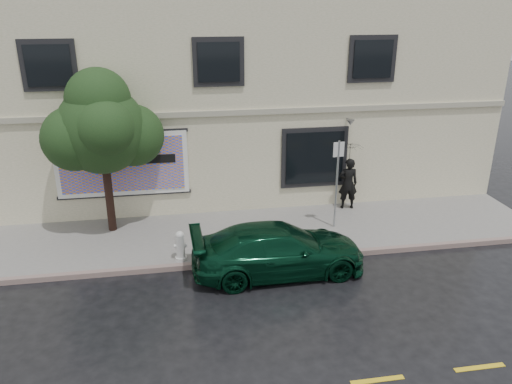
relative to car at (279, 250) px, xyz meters
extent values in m
plane|color=black|center=(-1.12, -0.93, -0.68)|extent=(90.00, 90.00, 0.00)
cube|color=gray|center=(-1.12, 2.32, -0.61)|extent=(20.00, 3.50, 0.15)
cube|color=slate|center=(-1.12, 0.57, -0.61)|extent=(20.00, 0.18, 0.16)
cube|color=beige|center=(-1.12, 8.07, 2.82)|extent=(20.00, 8.00, 7.00)
cube|color=#9E9984|center=(-1.12, 4.03, 2.92)|extent=(20.00, 0.12, 0.18)
cube|color=black|center=(2.08, 4.03, 1.27)|extent=(2.30, 0.10, 2.10)
cube|color=black|center=(2.08, 3.97, 1.27)|extent=(2.00, 0.05, 1.80)
cube|color=black|center=(-6.12, 3.97, 4.52)|extent=(1.30, 0.05, 1.20)
cube|color=black|center=(-1.12, 3.97, 4.52)|extent=(1.30, 0.05, 1.20)
cube|color=black|center=(3.88, 3.97, 4.52)|extent=(1.30, 0.05, 1.20)
cube|color=white|center=(-4.32, 4.00, 1.37)|extent=(4.20, 0.06, 2.10)
cube|color=orange|center=(-4.32, 3.96, 1.37)|extent=(3.90, 0.04, 1.80)
cube|color=black|center=(-4.32, 4.03, 0.32)|extent=(4.30, 0.10, 0.10)
cube|color=black|center=(-4.32, 4.03, 2.42)|extent=(4.30, 0.10, 0.10)
cube|color=black|center=(-4.32, 3.93, 1.52)|extent=(3.40, 0.02, 0.28)
imported|color=black|center=(0.00, 0.00, 0.00)|extent=(4.76, 2.22, 1.37)
imported|color=black|center=(3.22, 3.67, 0.37)|extent=(0.70, 0.50, 1.81)
imported|color=black|center=(3.22, 3.67, 1.62)|extent=(1.06, 1.06, 0.69)
cylinder|color=black|center=(-4.72, 3.20, 0.62)|extent=(0.25, 0.25, 2.31)
sphere|color=black|center=(-4.72, 3.20, 2.73)|extent=(2.63, 2.63, 2.63)
cylinder|color=silver|center=(-2.62, 0.87, -0.49)|extent=(0.34, 0.34, 0.09)
cylinder|color=silver|center=(-2.62, 0.87, -0.14)|extent=(0.25, 0.25, 0.62)
sphere|color=silver|center=(-2.62, 0.87, 0.22)|extent=(0.25, 0.25, 0.25)
cylinder|color=silver|center=(-2.62, 0.87, -0.11)|extent=(0.36, 0.11, 0.11)
cylinder|color=#9CA1A5|center=(2.31, 2.24, 0.90)|extent=(0.06, 0.06, 2.87)
cube|color=silver|center=(2.31, 2.24, 2.06)|extent=(0.35, 0.06, 0.46)
camera|label=1|loc=(-2.58, -11.75, 6.36)|focal=35.00mm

